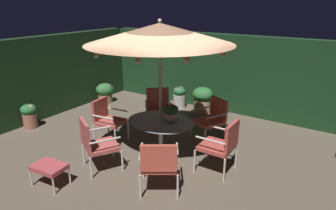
% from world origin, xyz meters
% --- Properties ---
extents(ground_plane, '(8.14, 6.75, 0.02)m').
position_xyz_m(ground_plane, '(0.00, 0.00, -0.01)').
color(ground_plane, brown).
extents(hedge_backdrop_rear, '(8.14, 0.30, 2.19)m').
position_xyz_m(hedge_backdrop_rear, '(0.00, 3.23, 1.10)').
color(hedge_backdrop_rear, '#17361C').
rests_on(hedge_backdrop_rear, ground_plane).
extents(hedge_backdrop_left, '(0.30, 6.75, 2.19)m').
position_xyz_m(hedge_backdrop_left, '(-3.92, 0.00, 1.10)').
color(hedge_backdrop_left, black).
rests_on(hedge_backdrop_left, ground_plane).
extents(patio_dining_table, '(1.44, 1.15, 0.73)m').
position_xyz_m(patio_dining_table, '(-0.04, 0.02, 0.57)').
color(patio_dining_table, beige).
rests_on(patio_dining_table, ground_plane).
extents(patio_umbrella, '(2.81, 2.81, 2.74)m').
position_xyz_m(patio_umbrella, '(-0.04, 0.02, 2.47)').
color(patio_umbrella, silver).
rests_on(patio_umbrella, ground_plane).
extents(centerpiece_planter, '(0.32, 0.32, 0.40)m').
position_xyz_m(centerpiece_planter, '(0.17, 0.09, 0.96)').
color(centerpiece_planter, silver).
rests_on(centerpiece_planter, patio_dining_table).
extents(patio_chair_north, '(0.67, 0.64, 0.99)m').
position_xyz_m(patio_chair_north, '(-1.37, -0.17, 0.57)').
color(patio_chair_north, silver).
rests_on(patio_chair_north, ground_plane).
extents(patio_chair_northeast, '(0.81, 0.82, 1.02)m').
position_xyz_m(patio_chair_northeast, '(-0.69, -1.17, 0.57)').
color(patio_chair_northeast, silver).
rests_on(patio_chair_northeast, ground_plane).
extents(patio_chair_east, '(0.87, 0.87, 0.96)m').
position_xyz_m(patio_chair_east, '(0.71, -1.11, 0.57)').
color(patio_chair_east, beige).
rests_on(patio_chair_east, ground_plane).
extents(patio_chair_southeast, '(0.63, 0.61, 1.03)m').
position_xyz_m(patio_chair_southeast, '(1.32, 0.03, 0.60)').
color(patio_chair_southeast, beige).
rests_on(patio_chair_southeast, ground_plane).
extents(patio_chair_south, '(0.80, 0.82, 0.95)m').
position_xyz_m(patio_chair_south, '(0.56, 1.24, 0.54)').
color(patio_chair_south, beige).
rests_on(patio_chair_south, ground_plane).
extents(patio_chair_southwest, '(0.85, 0.85, 0.99)m').
position_xyz_m(patio_chair_southwest, '(-0.86, 1.10, 0.55)').
color(patio_chair_southwest, silver).
rests_on(patio_chair_southwest, ground_plane).
extents(ottoman_footrest, '(0.61, 0.45, 0.39)m').
position_xyz_m(ottoman_footrest, '(-0.99, -1.98, 0.33)').
color(ottoman_footrest, beige).
rests_on(ottoman_footrest, ground_plane).
extents(potted_plant_right_far, '(0.55, 0.55, 0.61)m').
position_xyz_m(potted_plant_right_far, '(-3.40, 1.79, 0.33)').
color(potted_plant_right_far, '#8B6E4D').
rests_on(potted_plant_right_far, ground_plane).
extents(potted_plant_left_far, '(0.58, 0.58, 0.76)m').
position_xyz_m(potted_plant_left_far, '(-0.38, 2.62, 0.42)').
color(potted_plant_left_far, tan).
rests_on(potted_plant_left_far, ground_plane).
extents(potted_plant_front_corner, '(0.38, 0.38, 0.62)m').
position_xyz_m(potted_plant_front_corner, '(-3.55, -0.70, 0.34)').
color(potted_plant_front_corner, '#9E6049').
rests_on(potted_plant_front_corner, ground_plane).
extents(potted_plant_left_near, '(0.37, 0.37, 0.64)m').
position_xyz_m(potted_plant_left_near, '(-1.16, 2.64, 0.33)').
color(potted_plant_left_near, beige).
rests_on(potted_plant_left_near, ground_plane).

